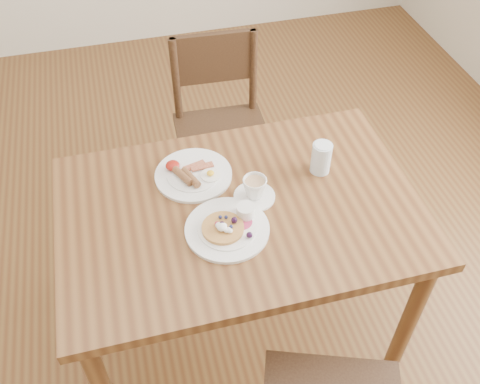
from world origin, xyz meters
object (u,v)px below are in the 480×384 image
at_px(breakfast_plate, 192,174).
at_px(teacup_saucer, 255,190).
at_px(chair_far, 221,124).
at_px(dining_table, 240,226).
at_px(water_glass, 321,158).
at_px(pancake_plate, 229,227).

bearing_deg(breakfast_plate, teacup_saucer, -39.75).
relative_size(chair_far, breakfast_plate, 3.26).
bearing_deg(dining_table, chair_far, 82.01).
height_order(teacup_saucer, water_glass, water_glass).
relative_size(dining_table, pancake_plate, 4.44).
relative_size(chair_far, teacup_saucer, 6.29).
bearing_deg(water_glass, dining_table, -162.49).
xyz_separation_m(dining_table, teacup_saucer, (0.06, 0.03, 0.14)).
height_order(breakfast_plate, teacup_saucer, teacup_saucer).
xyz_separation_m(teacup_saucer, water_glass, (0.26, 0.07, 0.02)).
height_order(breakfast_plate, water_glass, water_glass).
bearing_deg(teacup_saucer, chair_far, 86.17).
height_order(pancake_plate, teacup_saucer, teacup_saucer).
distance_m(dining_table, teacup_saucer, 0.15).
bearing_deg(pancake_plate, water_glass, 26.24).
bearing_deg(water_glass, pancake_plate, -153.76).
distance_m(breakfast_plate, teacup_saucer, 0.24).
bearing_deg(teacup_saucer, water_glass, 15.13).
xyz_separation_m(pancake_plate, water_glass, (0.38, 0.19, 0.04)).
relative_size(breakfast_plate, water_glass, 2.33).
bearing_deg(dining_table, water_glass, 17.51).
distance_m(breakfast_plate, water_glass, 0.45).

